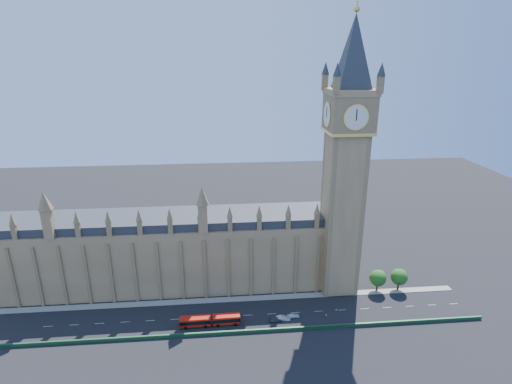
{
  "coord_description": "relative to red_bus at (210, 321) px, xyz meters",
  "views": [
    {
      "loc": [
        -3.42,
        -111.99,
        81.88
      ],
      "look_at": [
        7.63,
        10.0,
        39.86
      ],
      "focal_mm": 28.0,
      "sensor_mm": 36.0,
      "label": 1
    }
  ],
  "objects": [
    {
      "name": "elizabeth_tower",
      "position": [
        46.38,
        18.01,
        52.84
      ],
      "size": [
        20.59,
        20.59,
        105.0
      ],
      "color": "#956F48",
      "rests_on": "ground"
    },
    {
      "name": "red_bus",
      "position": [
        0.0,
        0.0,
        0.0
      ],
      "size": [
        19.18,
        3.37,
        3.25
      ],
      "rotation": [
        0.0,
        0.0,
        0.02
      ],
      "color": "red",
      "rests_on": "ground"
    },
    {
      "name": "cone_a",
      "position": [
        38.26,
        1.25,
        -1.34
      ],
      "size": [
        0.53,
        0.53,
        0.75
      ],
      "rotation": [
        0.0,
        0.0,
        -0.14
      ],
      "color": "black",
      "rests_on": "ground"
    },
    {
      "name": "kerb_north",
      "position": [
        8.38,
        13.51,
        -1.63
      ],
      "size": [
        160.0,
        3.0,
        0.16
      ],
      "primitive_type": "cube",
      "color": "gray",
      "rests_on": "ground"
    },
    {
      "name": "palace_westminster",
      "position": [
        -16.62,
        26.01,
        12.15
      ],
      "size": [
        120.0,
        20.0,
        28.0
      ],
      "color": "#956F48",
      "rests_on": "ground"
    },
    {
      "name": "tree_east_near",
      "position": [
        60.6,
        14.1,
        3.93
      ],
      "size": [
        6.0,
        6.0,
        8.5
      ],
      "color": "#382619",
      "rests_on": "ground"
    },
    {
      "name": "cone_d",
      "position": [
        42.38,
        3.9,
        -1.39
      ],
      "size": [
        0.45,
        0.45,
        0.65
      ],
      "rotation": [
        0.0,
        0.0,
        -0.1
      ],
      "color": "black",
      "rests_on": "ground"
    },
    {
      "name": "bridge_parapet",
      "position": [
        8.38,
        -4.99,
        -1.11
      ],
      "size": [
        160.0,
        0.6,
        1.2
      ],
      "primitive_type": "cube",
      "color": "#1E4C2D",
      "rests_on": "ground"
    },
    {
      "name": "tree_east_far",
      "position": [
        68.6,
        14.1,
        3.93
      ],
      "size": [
        6.0,
        6.0,
        8.5
      ],
      "color": "#382619",
      "rests_on": "ground"
    },
    {
      "name": "ground",
      "position": [
        8.38,
        4.01,
        -1.71
      ],
      "size": [
        400.0,
        400.0,
        0.0
      ],
      "primitive_type": "plane",
      "color": "black",
      "rests_on": "ground"
    },
    {
      "name": "cone_b",
      "position": [
        22.38,
        1.75,
        -1.34
      ],
      "size": [
        0.6,
        0.6,
        0.75
      ],
      "rotation": [
        0.0,
        0.0,
        0.34
      ],
      "color": "black",
      "rests_on": "ground"
    },
    {
      "name": "car_white",
      "position": [
        27.24,
        1.52,
        -1.11
      ],
      "size": [
        4.32,
        2.12,
        1.21
      ],
      "primitive_type": "imported",
      "rotation": [
        0.0,
        0.0,
        1.68
      ],
      "color": "silver",
      "rests_on": "ground"
    },
    {
      "name": "car_silver",
      "position": [
        23.6,
        0.35,
        -0.93
      ],
      "size": [
        4.85,
        1.91,
        1.57
      ],
      "primitive_type": "imported",
      "rotation": [
        0.0,
        0.0,
        1.52
      ],
      "color": "#B2B4BA",
      "rests_on": "ground"
    },
    {
      "name": "car_grey",
      "position": [
        21.34,
        0.03,
        -0.98
      ],
      "size": [
        4.48,
        2.24,
        1.47
      ],
      "primitive_type": "imported",
      "rotation": [
        0.0,
        0.0,
        1.69
      ],
      "color": "#414549",
      "rests_on": "ground"
    },
    {
      "name": "cone_c",
      "position": [
        23.52,
        2.04,
        -1.35
      ],
      "size": [
        0.54,
        0.54,
        0.74
      ],
      "rotation": [
        0.0,
        0.0,
        0.17
      ],
      "color": "black",
      "rests_on": "ground"
    }
  ]
}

